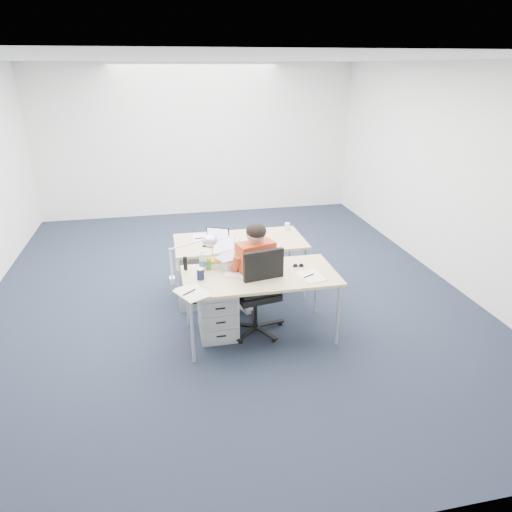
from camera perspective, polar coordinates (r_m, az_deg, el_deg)
The scene contains 24 objects.
floor at distance 6.05m, azimuth -3.72°, elevation -4.21°, with size 7.00×7.00×0.00m, color #19202D.
room at distance 5.49m, azimuth -4.18°, elevation 11.95°, with size 6.02×7.02×2.80m.
desk_near at distance 4.76m, azimuth 0.52°, elevation -2.82°, with size 1.60×0.80×0.73m.
desk_far at distance 5.67m, azimuth -2.04°, elevation 1.53°, with size 1.60×0.80×0.73m.
office_chair at distance 4.99m, azimuth 0.07°, elevation -6.53°, with size 0.76×0.76×1.04m.
seated_person at distance 4.99m, azimuth -0.76°, elevation -2.30°, with size 0.51×0.74×1.25m.
drawer_pedestal_near at distance 4.99m, azimuth -4.83°, elevation -6.87°, with size 0.40×0.50×0.55m, color #A2A4A7.
drawer_pedestal_far at distance 5.67m, azimuth -7.77°, elevation -3.21°, with size 0.40×0.50×0.55m, color #A2A4A7.
silver_laptop at distance 4.87m, azimuth -3.30°, elevation 0.28°, with size 0.28×0.22×0.30m, color silver, non-canonical shape.
wireless_keyboard at distance 4.70m, azimuth -2.23°, elevation -2.42°, with size 0.29×0.12×0.01m, color white.
computer_mouse at distance 4.71m, azimuth 0.13°, elevation -2.22°, with size 0.06×0.10×0.03m, color white.
headphones at distance 4.81m, azimuth -0.70°, elevation -1.69°, with size 0.21×0.17×0.04m, color black, non-canonical shape.
can_koozie at distance 4.64m, azimuth -6.96°, elevation -2.22°, with size 0.07×0.07×0.12m, color #121C3A.
water_bottle at distance 4.81m, azimuth -6.73°, elevation -0.62°, with size 0.07×0.07×0.22m, color silver.
bear_figurine at distance 4.84m, azimuth -5.92°, elevation -0.94°, with size 0.08×0.06×0.14m, color #2E741E, non-canonical shape.
book_stack at distance 4.92m, azimuth -5.36°, elevation -0.87°, with size 0.19×0.14×0.09m, color silver.
cordless_phone at distance 4.87m, azimuth -8.82°, elevation -0.91°, with size 0.04×0.03×0.15m, color black.
papers_left at distance 4.39m, azimuth -8.05°, elevation -4.62°, with size 0.23×0.33×0.01m, color #F9FF93.
papers_right at distance 4.71m, azimuth 6.84°, elevation -2.56°, with size 0.21×0.30×0.01m, color #F9FF93.
sunglasses at distance 4.92m, azimuth 5.31°, elevation -1.24°, with size 0.12×0.05×0.03m, color black, non-canonical shape.
desk_lamp at distance 4.54m, azimuth -8.72°, elevation -0.30°, with size 0.44×0.16×0.50m, color silver, non-canonical shape.
dark_laptop at distance 5.49m, azimuth -5.06°, elevation 2.39°, with size 0.28×0.28×0.21m, color black, non-canonical shape.
far_cup at distance 6.02m, azimuth 3.93°, elevation 3.70°, with size 0.07×0.07×0.10m, color white.
far_papers at distance 5.73m, azimuth -6.69°, elevation 2.14°, with size 0.23×0.33×0.01m, color white.
Camera 1 is at (-0.72, -5.34, 2.74)m, focal length 32.00 mm.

